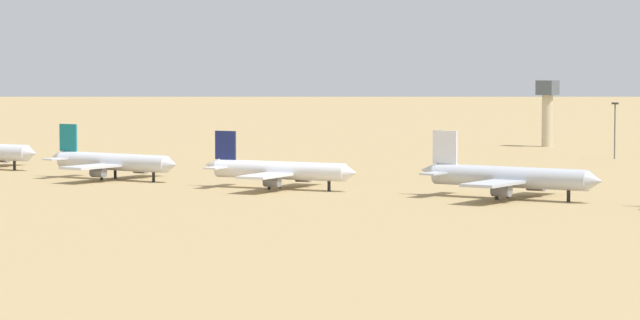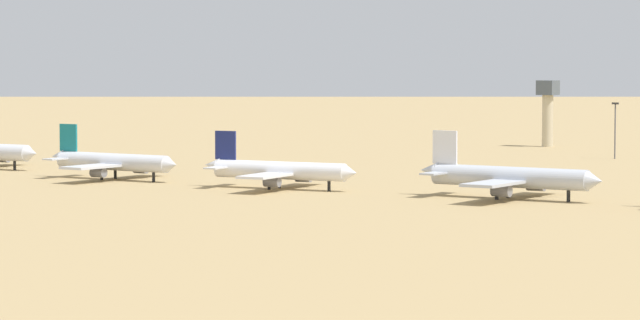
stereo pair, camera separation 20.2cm
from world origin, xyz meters
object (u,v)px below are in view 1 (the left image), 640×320
at_px(parked_jet_teal_2, 112,162).
at_px(light_pole_mid, 615,126).
at_px(parked_jet_navy_3, 279,170).
at_px(parked_jet_white_4, 508,177).
at_px(control_tower, 547,107).

distance_m(parked_jet_teal_2, light_pole_mid, 139.38).
distance_m(parked_jet_navy_3, parked_jet_white_4, 49.10).
bearing_deg(parked_jet_white_4, control_tower, 112.50).
bearing_deg(parked_jet_white_4, parked_jet_teal_2, -177.27).
bearing_deg(parked_jet_navy_3, light_pole_mid, 74.32).
relative_size(parked_jet_white_4, control_tower, 1.97).
height_order(control_tower, light_pole_mid, control_tower).
bearing_deg(light_pole_mid, parked_jet_teal_2, -116.03).
xyz_separation_m(parked_jet_navy_3, light_pole_mid, (17.15, 124.42, 4.71)).
relative_size(parked_jet_teal_2, control_tower, 1.84).
bearing_deg(parked_jet_white_4, parked_jet_navy_3, -174.24).
height_order(parked_jet_navy_3, control_tower, control_tower).
height_order(parked_jet_teal_2, parked_jet_navy_3, parked_jet_teal_2).
xyz_separation_m(parked_jet_white_4, light_pole_mid, (-31.55, 118.10, 4.36)).
relative_size(parked_jet_navy_3, parked_jet_white_4, 0.92).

